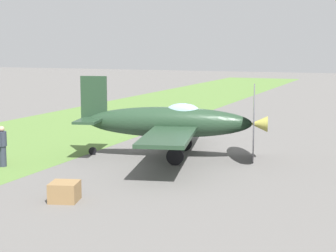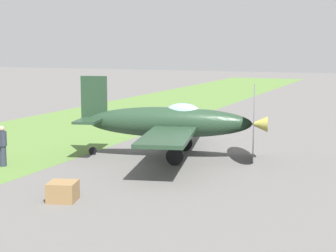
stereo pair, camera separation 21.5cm
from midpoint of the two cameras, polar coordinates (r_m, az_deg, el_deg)
name	(u,v)px [view 1 (the left image)]	position (r m, az deg, el deg)	size (l,w,h in m)	color
ground_plane	(184,150)	(26.79, 1.47, -2.55)	(160.00, 160.00, 0.00)	#605E5B
grass_verge	(26,138)	(31.31, -14.76, -1.22)	(120.00, 11.00, 0.01)	#567A38
airplane_lead	(172,122)	(24.92, 0.15, 0.39)	(10.86, 8.70, 3.85)	#233D28
ground_crew_chief	(2,145)	(24.15, -17.07, -1.93)	(0.61, 0.38, 1.73)	#2D3342
supply_crate	(65,192)	(18.47, -11.02, -6.71)	(0.90, 0.90, 0.64)	olive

